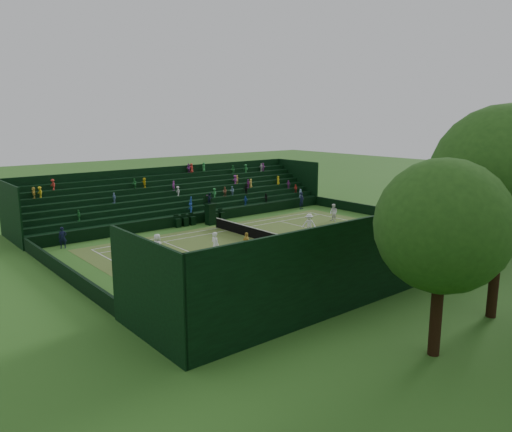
{
  "coord_description": "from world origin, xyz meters",
  "views": [
    {
      "loc": [
        31.26,
        -25.53,
        10.12
      ],
      "look_at": [
        0.0,
        0.0,
        2.0
      ],
      "focal_mm": 35.0,
      "sensor_mm": 36.0,
      "label": 1
    }
  ],
  "objects_px": {
    "player_far_east": "(309,224)",
    "umpire_chair": "(210,211)",
    "tennis_net": "(256,233)",
    "player_near_east": "(215,246)",
    "player_far_west": "(334,213)",
    "player_near_west": "(157,246)"
  },
  "relations": [
    {
      "from": "player_far_east",
      "to": "umpire_chair",
      "type": "bearing_deg",
      "value": 167.82
    },
    {
      "from": "tennis_net",
      "to": "player_near_east",
      "type": "relative_size",
      "value": 5.77
    },
    {
      "from": "player_far_west",
      "to": "player_far_east",
      "type": "xyz_separation_m",
      "value": [
        2.44,
        -5.82,
        0.06
      ]
    },
    {
      "from": "player_near_west",
      "to": "player_far_west",
      "type": "distance_m",
      "value": 19.59
    },
    {
      "from": "umpire_chair",
      "to": "player_far_east",
      "type": "height_order",
      "value": "umpire_chair"
    },
    {
      "from": "umpire_chair",
      "to": "player_far_west",
      "type": "xyz_separation_m",
      "value": [
        6.35,
        10.19,
        -0.43
      ]
    },
    {
      "from": "player_far_east",
      "to": "tennis_net",
      "type": "bearing_deg",
      "value": -146.61
    },
    {
      "from": "player_near_east",
      "to": "player_far_west",
      "type": "relative_size",
      "value": 1.18
    },
    {
      "from": "umpire_chair",
      "to": "tennis_net",
      "type": "bearing_deg",
      "value": -2.62
    },
    {
      "from": "player_far_east",
      "to": "player_near_east",
      "type": "bearing_deg",
      "value": -122.45
    },
    {
      "from": "player_near_west",
      "to": "player_near_east",
      "type": "xyz_separation_m",
      "value": [
        2.83,
        3.1,
        0.11
      ]
    },
    {
      "from": "tennis_net",
      "to": "player_far_west",
      "type": "distance_m",
      "value": 10.57
    },
    {
      "from": "umpire_chair",
      "to": "player_far_west",
      "type": "distance_m",
      "value": 12.01
    },
    {
      "from": "tennis_net",
      "to": "player_near_west",
      "type": "relative_size",
      "value": 6.46
    },
    {
      "from": "umpire_chair",
      "to": "player_near_east",
      "type": "distance_m",
      "value": 11.76
    },
    {
      "from": "player_near_west",
      "to": "tennis_net",
      "type": "bearing_deg",
      "value": -86.28
    },
    {
      "from": "tennis_net",
      "to": "player_far_east",
      "type": "distance_m",
      "value": 4.96
    },
    {
      "from": "player_near_west",
      "to": "player_near_east",
      "type": "relative_size",
      "value": 0.89
    },
    {
      "from": "player_far_west",
      "to": "player_far_east",
      "type": "distance_m",
      "value": 6.31
    },
    {
      "from": "tennis_net",
      "to": "umpire_chair",
      "type": "xyz_separation_m",
      "value": [
        -7.26,
        0.33,
        0.77
      ]
    },
    {
      "from": "umpire_chair",
      "to": "player_far_west",
      "type": "relative_size",
      "value": 1.76
    },
    {
      "from": "player_near_west",
      "to": "player_far_east",
      "type": "height_order",
      "value": "player_far_east"
    }
  ]
}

